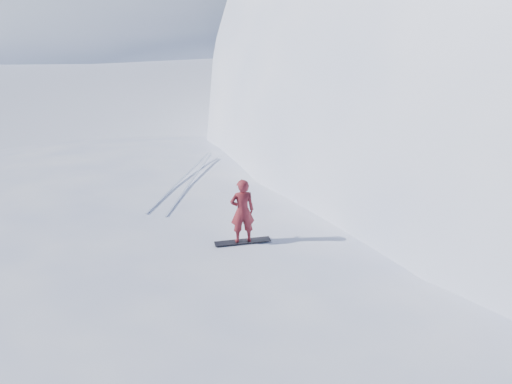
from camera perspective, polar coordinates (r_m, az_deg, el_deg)
ground at (r=16.52m, az=-11.46°, el=-13.81°), size 400.00×400.00×0.00m
near_ridge at (r=18.25m, az=-3.68°, el=-9.51°), size 36.00×28.00×4.80m
far_ridge_c at (r=130.38m, az=0.00°, el=18.22°), size 140.00×90.00×36.00m
wind_bumps at (r=18.24m, az=-9.38°, el=-9.82°), size 16.00×14.40×1.00m
snowboard at (r=15.71m, az=-1.34°, el=-4.97°), size 1.45×1.11×0.03m
snowboarder at (r=15.31m, az=-1.38°, el=-1.91°), size 0.79×0.73×1.81m
board_tracks at (r=20.12m, az=-6.97°, el=1.24°), size 1.51×5.96×0.04m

